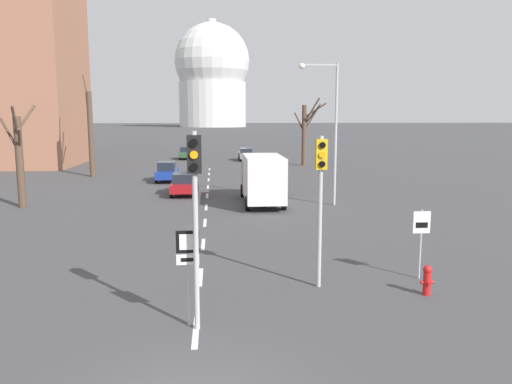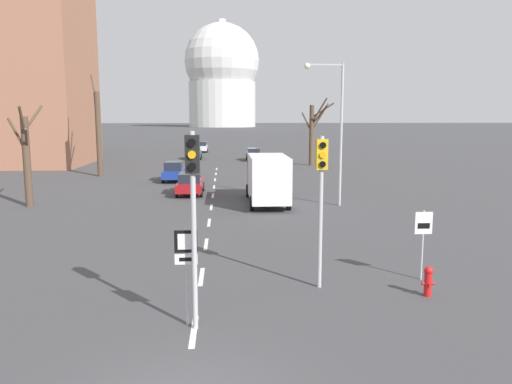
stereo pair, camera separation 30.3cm
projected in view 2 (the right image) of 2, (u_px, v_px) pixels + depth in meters
The scene contains 27 objects.
lane_stripe_0 at pixel (194, 331), 13.02m from camera, with size 0.16×2.00×0.01m, color silver.
lane_stripe_1 at pixel (201, 277), 17.46m from camera, with size 0.16×2.00×0.01m, color silver.
lane_stripe_2 at pixel (206, 244), 21.90m from camera, with size 0.16×2.00×0.01m, color silver.
lane_stripe_3 at pixel (209, 222), 26.34m from camera, with size 0.16×2.00×0.01m, color silver.
lane_stripe_4 at pixel (211, 207), 30.78m from camera, with size 0.16×2.00×0.01m, color silver.
lane_stripe_5 at pixel (213, 196), 35.22m from camera, with size 0.16×2.00×0.01m, color silver.
lane_stripe_6 at pixel (214, 187), 39.66m from camera, with size 0.16×2.00×0.01m, color silver.
lane_stripe_7 at pixel (215, 180), 44.10m from camera, with size 0.16×2.00×0.01m, color silver.
lane_stripe_8 at pixel (216, 174), 48.54m from camera, with size 0.16×2.00×0.01m, color silver.
lane_stripe_9 at pixel (217, 169), 52.98m from camera, with size 0.16×2.00×0.01m, color silver.
traffic_signal_centre_tall at pixel (193, 194), 12.66m from camera, with size 0.36×0.34×5.20m.
traffic_signal_near_right at pixel (321, 183), 15.88m from camera, with size 0.36×0.34×4.95m.
route_sign_post at pixel (186, 260), 13.14m from camera, with size 0.60×0.08×2.66m.
speed_limit_sign at pixel (423, 233), 16.91m from camera, with size 0.60×0.08×2.42m.
fire_hydrant at pixel (428, 280), 15.50m from camera, with size 0.40×0.34×0.96m.
street_lamp_right at pixel (335, 120), 30.56m from camera, with size 2.44×0.36×8.73m.
sedan_near_left at pixel (201, 147), 77.71m from camera, with size 1.93×4.32×1.65m.
sedan_near_right at pixel (194, 153), 65.11m from camera, with size 1.87×3.99×1.62m.
sedan_mid_centre at pixel (190, 183), 35.73m from camera, with size 1.87×4.51×1.56m.
sedan_far_left at pixel (253, 154), 63.07m from camera, with size 1.78×4.40×1.57m.
sedan_far_right at pixel (174, 171), 42.96m from camera, with size 1.79×4.23×1.72m.
delivery_truck at pixel (267, 177), 31.72m from camera, with size 2.44×7.20×3.14m.
bare_tree_left_near at pixel (98, 130), 46.12m from camera, with size 1.17×2.78×9.41m.
bare_tree_right_near at pixel (313, 131), 56.33m from camera, with size 3.55×2.56×7.60m.
bare_tree_left_far at pixel (27, 157), 30.58m from camera, with size 1.89×2.83×6.27m.
capitol_dome at pixel (222, 75), 258.47m from camera, with size 38.54×38.54×54.43m.
apartment_block_left at pixel (0, 38), 55.73m from camera, with size 18.00×14.00×28.53m, color #9E664C.
Camera 2 is at (0.84, -8.94, 5.57)m, focal length 35.00 mm.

